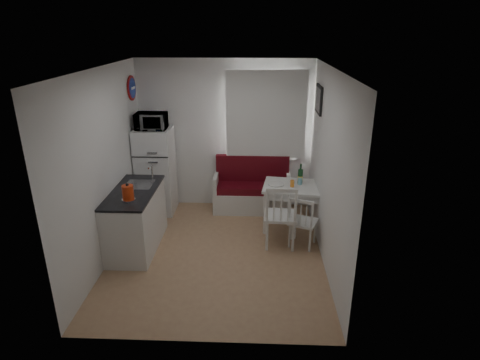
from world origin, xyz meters
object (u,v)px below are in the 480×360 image
object	(u,v)px
dining_table	(295,190)
fridge	(156,171)
bench	(252,193)
chair_left	(281,210)
microwave	(151,121)
wine_bottle	(300,174)
kettle	(128,193)
chair_right	(304,218)
kitchen_counter	(136,219)

from	to	relation	value
dining_table	fridge	bearing A→B (deg)	174.35
bench	chair_left	bearing A→B (deg)	-72.00
microwave	wine_bottle	xyz separation A→B (m)	(2.43, -0.39, -0.73)
microwave	kettle	distance (m)	1.67
bench	kettle	distance (m)	2.47
fridge	wine_bottle	bearing A→B (deg)	-10.33
bench	chair_right	bearing A→B (deg)	-59.59
wine_bottle	chair_right	bearing A→B (deg)	-90.00
bench	fridge	world-z (taller)	fridge
dining_table	microwave	world-z (taller)	microwave
kitchen_counter	dining_table	bearing A→B (deg)	16.53
dining_table	fridge	distance (m)	2.41
bench	chair_right	xyz separation A→B (m)	(0.77, -1.31, 0.18)
dining_table	chair_right	distance (m)	0.68
kitchen_counter	bench	size ratio (longest dim) A/B	0.98
chair_left	microwave	bearing A→B (deg)	153.19
kettle	wine_bottle	size ratio (longest dim) A/B	0.75
kitchen_counter	wine_bottle	bearing A→B (deg)	18.12
microwave	wine_bottle	bearing A→B (deg)	-9.18
chair_left	wine_bottle	distance (m)	0.89
bench	microwave	distance (m)	2.12
chair_right	fridge	distance (m)	2.72
kitchen_counter	dining_table	xyz separation A→B (m)	(2.36, 0.70, 0.20)
chair_left	microwave	world-z (taller)	microwave
dining_table	fridge	size ratio (longest dim) A/B	0.71
microwave	wine_bottle	world-z (taller)	microwave
kettle	kitchen_counter	bearing A→B (deg)	97.86
bench	microwave	xyz separation A→B (m)	(-1.66, -0.16, 1.31)
kitchen_counter	wine_bottle	world-z (taller)	kitchen_counter
dining_table	wine_bottle	world-z (taller)	wine_bottle
fridge	kettle	xyz separation A→B (m)	(0.03, -1.60, 0.27)
chair_right	wine_bottle	bearing A→B (deg)	111.53
chair_left	chair_right	size ratio (longest dim) A/B	1.10
chair_right	microwave	size ratio (longest dim) A/B	0.97
chair_left	dining_table	bearing A→B (deg)	71.89
bench	wine_bottle	xyz separation A→B (m)	(0.77, -0.55, 0.58)
chair_right	fridge	world-z (taller)	fridge
chair_left	chair_right	xyz separation A→B (m)	(0.34, 0.02, -0.12)
bench	wine_bottle	bearing A→B (deg)	-35.84
kettle	chair_right	bearing A→B (deg)	9.63
dining_table	kettle	world-z (taller)	kettle
wine_bottle	kitchen_counter	bearing A→B (deg)	-161.88
kitchen_counter	microwave	world-z (taller)	microwave
kitchen_counter	microwave	bearing A→B (deg)	89.06
kitchen_counter	dining_table	world-z (taller)	kitchen_counter
bench	fridge	bearing A→B (deg)	-176.17
dining_table	kettle	distance (m)	2.57
fridge	kitchen_counter	bearing A→B (deg)	-90.90
kettle	wine_bottle	distance (m)	2.67
dining_table	chair_left	distance (m)	0.72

